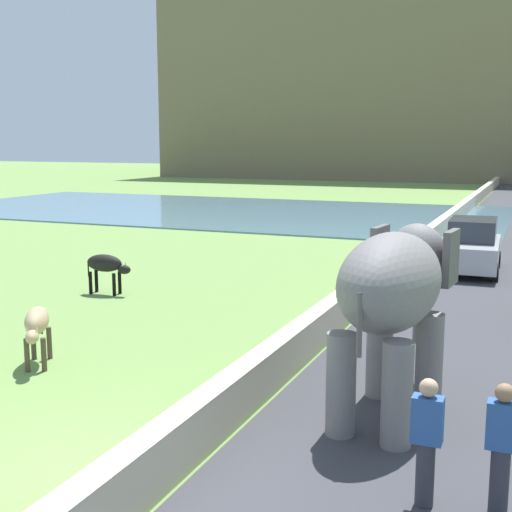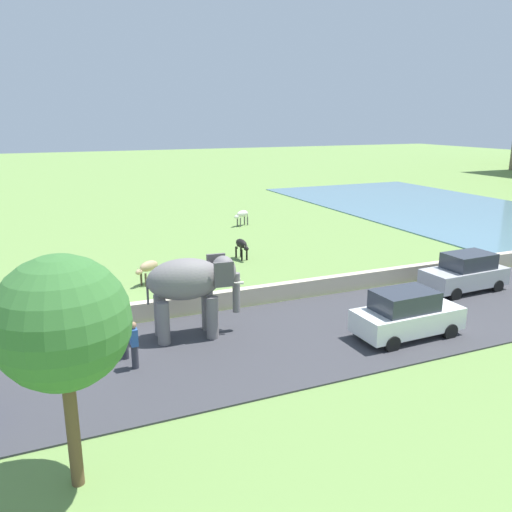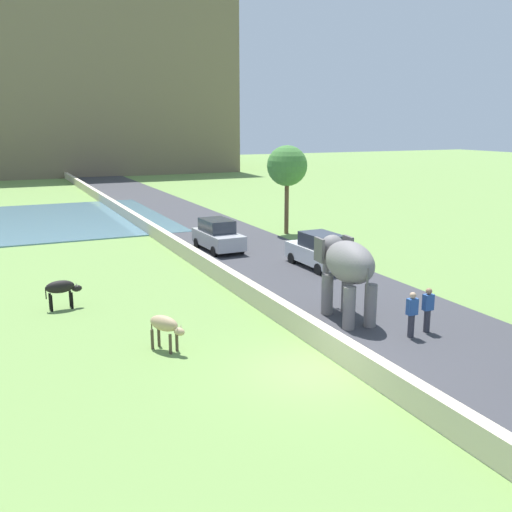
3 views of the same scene
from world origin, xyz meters
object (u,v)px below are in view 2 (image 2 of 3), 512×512
object	(u,v)px
person_trailing	(134,344)
cow_tan	(148,268)
elephant	(191,284)
person_beside_elephant	(124,336)
car_white	(407,314)
cow_black	(242,245)
cow_white	(242,215)
car_silver	(465,273)

from	to	relation	value
person_trailing	cow_tan	bearing A→B (deg)	165.24
elephant	person_beside_elephant	xyz separation A→B (m)	(0.94, -2.59, -1.16)
person_trailing	cow_tan	size ratio (longest dim) A/B	1.20
car_white	cow_black	bearing A→B (deg)	-173.44
cow_tan	cow_white	xyz separation A→B (m)	(-11.21, 9.35, 0.00)
cow_tan	car_white	bearing A→B (deg)	36.04
car_white	cow_black	distance (m)	12.55
car_white	cow_white	world-z (taller)	car_white
cow_black	cow_white	size ratio (longest dim) A/B	1.00
person_trailing	car_silver	size ratio (longest dim) A/B	0.40
person_beside_elephant	cow_black	world-z (taller)	person_beside_elephant
car_white	cow_white	distance (m)	21.30
person_trailing	cow_tan	distance (m)	8.91
cow_black	cow_white	xyz separation A→B (m)	(-8.73, 3.52, 0.00)
cow_black	cow_white	world-z (taller)	same
person_beside_elephant	car_silver	bearing A→B (deg)	93.54
car_silver	cow_tan	size ratio (longest dim) A/B	3.00
person_trailing	elephant	bearing A→B (deg)	125.99
cow_white	cow_black	bearing A→B (deg)	-21.96
person_beside_elephant	cow_white	bearing A→B (deg)	148.20
car_white	cow_tan	bearing A→B (deg)	-143.96
car_silver	cow_tan	bearing A→B (deg)	-117.43
person_beside_elephant	car_silver	world-z (taller)	car_silver
person_beside_elephant	cow_black	xyz separation A→B (m)	(-10.28, 8.27, -0.04)
elephant	car_white	size ratio (longest dim) A/B	0.88
person_trailing	cow_black	world-z (taller)	person_trailing
person_trailing	cow_black	xyz separation A→B (m)	(-11.10, 8.10, -0.04)
car_silver	cow_black	world-z (taller)	car_silver
elephant	person_beside_elephant	bearing A→B (deg)	-70.07
car_silver	car_white	size ratio (longest dim) A/B	1.01
car_white	person_beside_elephant	bearing A→B (deg)	-102.72
elephant	cow_white	world-z (taller)	elephant
elephant	cow_white	distance (m)	20.31
car_white	cow_white	bearing A→B (deg)	174.38
person_trailing	cow_white	bearing A→B (deg)	149.63
elephant	car_white	world-z (taller)	elephant
car_silver	car_white	xyz separation A→B (m)	(3.15, -5.89, 0.00)
elephant	car_silver	distance (m)	13.06
elephant	cow_tan	bearing A→B (deg)	-178.72
person_beside_elephant	person_trailing	xyz separation A→B (m)	(0.82, 0.17, 0.00)
person_trailing	cow_tan	xyz separation A→B (m)	(-8.61, 2.27, -0.04)
person_trailing	cow_white	size ratio (longest dim) A/B	1.17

